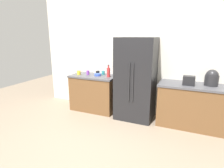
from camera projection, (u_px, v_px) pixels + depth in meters
name	position (u px, v px, depth m)	size (l,w,h in m)	color
ground_plane	(96.00, 150.00, 3.03)	(9.77, 9.77, 0.00)	gray
kitchen_back_panel	(133.00, 48.00, 4.33)	(4.89, 0.10, 3.09)	silver
counter_left	(94.00, 93.00, 4.62)	(1.13, 0.64, 0.88)	brown
counter_right	(191.00, 106.00, 3.75)	(1.33, 0.64, 0.88)	brown
refrigerator	(136.00, 79.00, 4.06)	(0.81, 0.70, 1.79)	black
toaster	(189.00, 81.00, 3.59)	(0.22, 0.15, 0.18)	black
rice_cooker	(212.00, 78.00, 3.55)	(0.25, 0.25, 0.32)	#262628
bottle_a	(108.00, 72.00, 4.31)	(0.08, 0.08, 0.29)	red
cup_a	(103.00, 73.00, 4.60)	(0.08, 0.08, 0.09)	teal
cup_b	(79.00, 73.00, 4.58)	(0.09, 0.09, 0.10)	yellow
cup_c	(98.00, 73.00, 4.64)	(0.09, 0.09, 0.08)	black
cup_d	(88.00, 73.00, 4.57)	(0.07, 0.07, 0.11)	purple
bowl_a	(98.00, 75.00, 4.47)	(0.16, 0.16, 0.05)	blue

